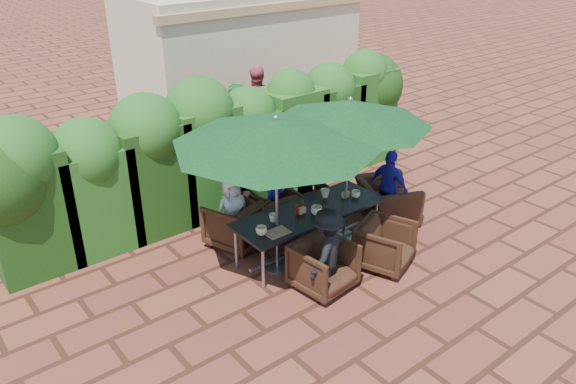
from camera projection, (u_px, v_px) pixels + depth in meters
ground at (307, 253)px, 9.06m from camera, size 80.00×80.00×0.00m
dining_table at (309, 215)px, 8.81m from camera, size 2.52×0.90×0.75m
umbrella_left at (276, 132)px, 7.73m from camera, size 2.98×2.98×2.46m
umbrella_right at (350, 113)px, 8.51m from camera, size 2.53×2.53×2.46m
chair_far_left at (236, 221)px, 9.14m from camera, size 1.04×1.01×0.85m
chair_far_mid at (272, 211)px, 9.46m from camera, size 0.83×0.78×0.84m
chair_far_right at (309, 200)px, 10.01m from camera, size 0.78×0.75×0.69m
chair_near_left at (324, 264)px, 8.05m from camera, size 0.86×0.82×0.81m
chair_near_right at (385, 243)px, 8.57m from camera, size 0.99×0.96×0.80m
chair_end_right at (388, 195)px, 9.93m from camera, size 1.06×1.25×0.92m
adult_far_left at (232, 211)px, 9.10m from camera, size 0.63×0.43×1.18m
adult_far_mid at (275, 193)px, 9.50m from camera, size 0.57×0.51×1.35m
adult_far_right at (312, 178)px, 10.03m from camera, size 0.72×0.51×1.36m
adult_near_left at (327, 251)px, 7.89m from camera, size 0.92×0.69×1.31m
adult_end_right at (389, 187)px, 9.75m from camera, size 0.44×0.80×1.33m
child_left at (249, 213)px, 9.46m from camera, size 0.31×0.26×0.79m
child_right at (291, 202)px, 9.82m from camera, size 0.34×0.30×0.79m
pedestrian_a at (238, 119)px, 12.58m from camera, size 1.54×0.61×1.62m
pedestrian_b at (256, 106)px, 13.08m from camera, size 0.93×0.61×1.84m
pedestrian_c at (297, 107)px, 13.41m from camera, size 1.12×0.86×1.60m
cup_a at (261, 231)px, 8.08m from camera, size 0.17×0.17×0.13m
cup_b at (273, 218)px, 8.44m from camera, size 0.13×0.13×0.12m
cup_c at (316, 210)px, 8.64m from camera, size 0.17×0.17×0.14m
cup_d at (325, 193)px, 9.17m from camera, size 0.15×0.15×0.14m
cup_e at (356, 194)px, 9.16m from camera, size 0.15×0.15×0.12m
ketchup_bottle at (297, 209)px, 8.63m from camera, size 0.04×0.04×0.17m
sauce_bottle at (302, 205)px, 8.77m from camera, size 0.04×0.04×0.17m
serving_tray at (277, 232)px, 8.15m from camera, size 0.35×0.25×0.02m
number_block_left at (302, 210)px, 8.68m from camera, size 0.12×0.06×0.10m
number_block_right at (345, 194)px, 9.17m from camera, size 0.12×0.06×0.10m
hedge_wall at (212, 139)px, 9.94m from camera, size 9.10×1.60×2.50m
building at (240, 51)px, 15.21m from camera, size 6.20×3.08×3.20m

